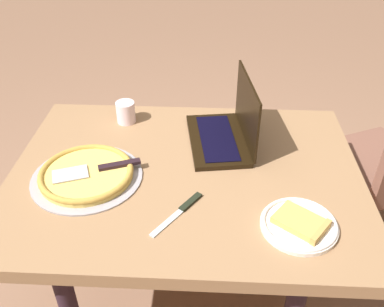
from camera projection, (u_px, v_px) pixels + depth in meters
name	position (u px, v px, depth m)	size (l,w,h in m)	color
ground_plane	(187.00, 299.00, 1.83)	(12.00, 12.00, 0.00)	#8B644C
dining_table	(186.00, 189.00, 1.46)	(1.19, 0.88, 0.71)	#916B48
laptop	(228.00, 129.00, 1.53)	(0.26, 0.37, 0.25)	black
pizza_plate	(300.00, 224.00, 1.20)	(0.22, 0.22, 0.04)	silver
pizza_tray	(87.00, 174.00, 1.38)	(0.37, 0.37, 0.04)	#9B959B
table_knife	(182.00, 210.00, 1.26)	(0.15, 0.20, 0.01)	silver
drink_cup	(126.00, 112.00, 1.66)	(0.07, 0.07, 0.09)	white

